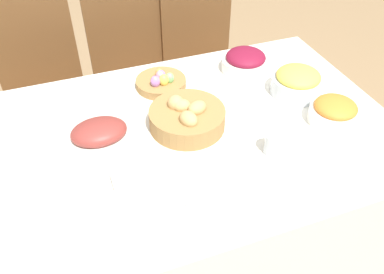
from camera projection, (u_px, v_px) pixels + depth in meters
The scene contains 17 objects.
ground_plane at pixel (184, 251), 1.96m from camera, with size 12.00×12.00×0.00m, color #937551.
dining_table at pixel (183, 201), 1.72m from camera, with size 1.59×1.02×0.75m.
chair_far_left at pixel (43, 90), 2.09m from camera, with size 0.44×0.44×0.97m.
chair_far_right at pixel (204, 59), 2.32m from camera, with size 0.44×0.44×0.97m.
chair_far_center at pixel (135, 72), 2.22m from camera, with size 0.44×0.44×0.97m.
bread_basket at pixel (187, 117), 1.47m from camera, with size 0.28×0.28×0.11m.
egg_basket at pixel (161, 82), 1.68m from camera, with size 0.21×0.21×0.08m.
ham_platter at pixel (99, 133), 1.44m from camera, with size 0.31×0.22×0.07m.
pineapple_bowl at pixel (297, 82), 1.63m from camera, with size 0.21×0.21×0.11m.
beet_salad_bowl at pixel (245, 61), 1.77m from camera, with size 0.20×0.20×0.10m.
carrot_bowl at pixel (334, 112), 1.49m from camera, with size 0.18×0.18×0.10m.
dinner_plate at pixel (224, 201), 1.22m from camera, with size 0.23×0.23×0.01m.
fork at pixel (179, 214), 1.19m from camera, with size 0.01×0.18×0.00m.
knife at pixel (265, 189), 1.26m from camera, with size 0.01×0.18×0.00m.
spoon at pixel (274, 187), 1.27m from camera, with size 0.01×0.18×0.00m.
drinking_cup at pixel (274, 144), 1.37m from camera, with size 0.07×0.07×0.08m.
butter_dish at pixel (129, 179), 1.28m from camera, with size 0.11×0.07×0.03m.
Camera 1 is at (-0.35, -1.07, 1.70)m, focal length 38.00 mm.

